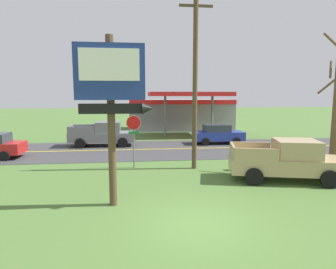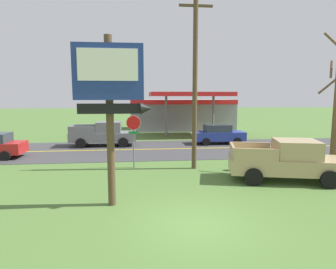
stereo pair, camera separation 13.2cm
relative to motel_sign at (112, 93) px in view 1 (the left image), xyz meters
The scene contains 10 objects.
ground_plane 5.26m from the motel_sign, 35.36° to the right, with size 180.00×180.00×0.00m, color #4C7033.
road_asphalt 12.14m from the motel_sign, 76.51° to the left, with size 140.00×8.00×0.02m, color #3D3D3F.
road_centre_line 12.14m from the motel_sign, 76.51° to the left, with size 126.00×0.20×0.01m, color gold.
motel_sign is the anchor object (origin of this frame).
stop_sign 6.07m from the motel_sign, 83.05° to the left, with size 0.80×0.08×2.95m.
utility_pole 6.63m from the motel_sign, 51.98° to the left, with size 1.98×0.26×9.98m.
gas_station 24.75m from the motel_sign, 75.48° to the left, with size 12.00×11.50×4.40m.
pickup_tan_parked_on_lawn 8.88m from the motel_sign, 16.56° to the left, with size 5.52×3.14×1.96m.
pickup_grey_on_road 13.60m from the motel_sign, 97.68° to the left, with size 5.20×2.24×1.96m.
car_blue_mid_lane 15.56m from the motel_sign, 59.56° to the left, with size 4.20×2.00×1.64m.
Camera 1 is at (-1.89, -8.40, 4.01)m, focal length 30.74 mm.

